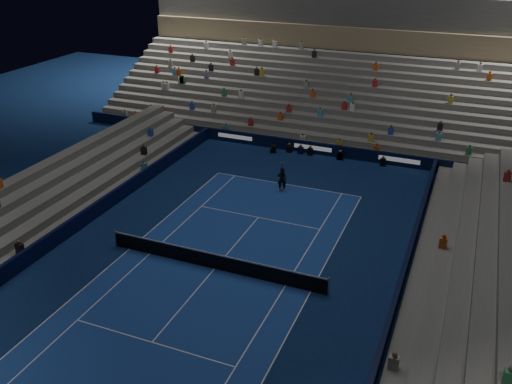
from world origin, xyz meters
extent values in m
plane|color=#0C1E48|center=(0.00, 0.00, 0.00)|extent=(90.00, 90.00, 0.00)
cube|color=navy|center=(0.00, 0.00, 0.01)|extent=(10.97, 23.77, 0.01)
cube|color=black|center=(0.00, 18.50, 0.50)|extent=(44.00, 0.25, 1.00)
cube|color=black|center=(9.70, 0.00, 0.50)|extent=(0.25, 37.00, 1.00)
cube|color=black|center=(-9.70, 0.00, 0.50)|extent=(0.25, 37.00, 1.00)
cube|color=slate|center=(0.00, 19.50, 0.25)|extent=(44.00, 1.00, 0.50)
cube|color=slate|center=(0.00, 20.50, 0.50)|extent=(44.00, 1.00, 1.00)
cube|color=slate|center=(0.00, 21.50, 0.75)|extent=(44.00, 1.00, 1.50)
cube|color=slate|center=(0.00, 22.50, 1.00)|extent=(44.00, 1.00, 2.00)
cube|color=slate|center=(0.00, 23.50, 1.25)|extent=(44.00, 1.00, 2.50)
cube|color=slate|center=(0.00, 24.50, 1.50)|extent=(44.00, 1.00, 3.00)
cube|color=slate|center=(0.00, 25.50, 1.75)|extent=(44.00, 1.00, 3.50)
cube|color=slate|center=(0.00, 26.50, 2.00)|extent=(44.00, 1.00, 4.00)
cube|color=slate|center=(0.00, 27.50, 2.25)|extent=(44.00, 1.00, 4.50)
cube|color=slate|center=(0.00, 28.50, 2.50)|extent=(44.00, 1.00, 5.00)
cube|color=slate|center=(0.00, 29.50, 2.75)|extent=(44.00, 1.00, 5.50)
cube|color=slate|center=(0.00, 30.50, 3.00)|extent=(44.00, 1.00, 6.00)
cube|color=#8D7A57|center=(0.00, 31.60, 7.10)|extent=(44.00, 0.60, 2.20)
cube|color=#4C4C4A|center=(0.00, 33.00, 9.70)|extent=(44.00, 2.40, 3.00)
cube|color=slate|center=(10.50, 0.00, 0.25)|extent=(1.00, 37.00, 0.50)
cube|color=slate|center=(11.50, 0.00, 0.50)|extent=(1.00, 37.00, 1.00)
cube|color=slate|center=(12.50, 0.00, 0.75)|extent=(1.00, 37.00, 1.50)
cube|color=slate|center=(13.50, 0.00, 1.00)|extent=(1.00, 37.00, 2.00)
cube|color=slate|center=(14.50, 0.00, 1.25)|extent=(1.00, 37.00, 2.50)
cube|color=slate|center=(-10.50, 0.00, 0.25)|extent=(1.00, 37.00, 0.50)
cube|color=slate|center=(-11.50, 0.00, 0.50)|extent=(1.00, 37.00, 1.00)
cube|color=slate|center=(-12.50, 0.00, 0.75)|extent=(1.00, 37.00, 1.50)
cube|color=slate|center=(-13.50, 0.00, 1.00)|extent=(1.00, 37.00, 2.00)
cube|color=slate|center=(-14.50, 0.00, 1.25)|extent=(1.00, 37.00, 2.50)
cylinder|color=#B2B2B7|center=(-6.40, 0.00, 0.55)|extent=(0.10, 0.10, 1.10)
cylinder|color=#B2B2B7|center=(6.40, 0.00, 0.55)|extent=(0.10, 0.10, 1.10)
cube|color=black|center=(0.00, 0.00, 0.45)|extent=(12.80, 0.03, 0.90)
cube|color=white|center=(0.00, 0.00, 0.94)|extent=(12.80, 0.04, 0.08)
imported|color=black|center=(0.03, 10.75, 0.89)|extent=(0.76, 0.64, 1.78)
cube|color=black|center=(-3.13, 17.50, 0.30)|extent=(0.61, 0.67, 0.59)
cylinder|color=black|center=(-3.13, 17.06, 0.48)|extent=(0.28, 0.38, 0.16)
camera|label=1|loc=(11.64, -22.56, 16.79)|focal=38.61mm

